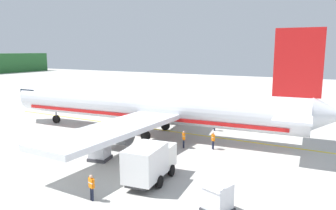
% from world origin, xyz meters
% --- Properties ---
extents(airliner_foreground, '(34.58, 41.74, 11.90)m').
position_xyz_m(airliner_foreground, '(28.96, 15.89, 3.39)').
color(airliner_foreground, silver).
rests_on(airliner_foreground, ground).
extents(service_truck_fuel, '(5.66, 2.91, 2.96)m').
position_xyz_m(service_truck_fuel, '(17.19, 8.35, 1.61)').
color(service_truck_fuel, white).
rests_on(service_truck_fuel, ground).
extents(cargo_container_near, '(2.02, 2.02, 1.98)m').
position_xyz_m(cargo_container_near, '(15.12, 2.22, 0.94)').
color(cargo_container_near, '#333338').
rests_on(cargo_container_near, ground).
extents(cargo_container_mid, '(2.08, 2.08, 1.85)m').
position_xyz_m(cargo_container_mid, '(19.12, 14.91, 0.87)').
color(cargo_container_mid, '#333338').
rests_on(cargo_container_mid, ground).
extents(crew_marshaller, '(0.50, 0.47, 1.77)m').
position_xyz_m(crew_marshaller, '(26.09, 9.91, 1.05)').
color(crew_marshaller, '#191E33').
rests_on(crew_marshaller, ground).
extents(crew_loader_left, '(0.34, 0.61, 1.79)m').
position_xyz_m(crew_loader_left, '(12.67, 10.06, 1.06)').
color(crew_loader_left, '#191E33').
rests_on(crew_loader_left, ground).
extents(crew_loader_right, '(0.48, 0.48, 1.77)m').
position_xyz_m(crew_loader_right, '(27.12, 7.13, 1.05)').
color(crew_loader_right, '#191E33').
rests_on(crew_loader_right, ground).
extents(crew_supervisor, '(0.51, 0.46, 1.73)m').
position_xyz_m(crew_supervisor, '(34.31, 9.71, 1.02)').
color(crew_supervisor, '#191E33').
rests_on(crew_supervisor, ground).
extents(apron_guide_line, '(0.30, 60.00, 0.01)m').
position_xyz_m(apron_guide_line, '(31.45, 11.46, 0.01)').
color(apron_guide_line, yellow).
rests_on(apron_guide_line, ground).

